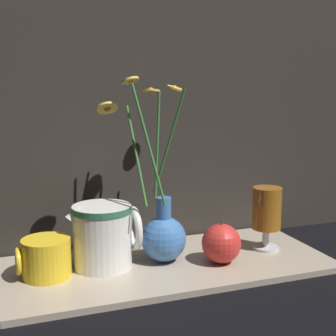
{
  "coord_description": "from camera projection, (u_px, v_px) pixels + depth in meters",
  "views": [
    {
      "loc": [
        -0.31,
        -0.84,
        0.36
      ],
      "look_at": [
        -0.0,
        0.0,
        0.2
      ],
      "focal_mm": 50.0,
      "sensor_mm": 36.0,
      "label": 1
    }
  ],
  "objects": [
    {
      "name": "ground_plane",
      "position": [
        169.0,
        267.0,
        0.94
      ],
      "size": [
        6.0,
        6.0,
        0.0
      ],
      "primitive_type": "plane",
      "color": "black"
    },
    {
      "name": "shelf",
      "position": [
        169.0,
        265.0,
        0.94
      ],
      "size": [
        0.64,
        0.28,
        0.01
      ],
      "color": "tan",
      "rests_on": "ground_plane"
    },
    {
      "name": "vase_with_flowers",
      "position": [
        163.0,
        231.0,
        0.93
      ],
      "size": [
        0.2,
        0.13,
        0.36
      ],
      "color": "#3F72B7",
      "rests_on": "shelf"
    },
    {
      "name": "tea_glass",
      "position": [
        266.0,
        211.0,
        1.0
      ],
      "size": [
        0.06,
        0.06,
        0.14
      ],
      "color": "silver",
      "rests_on": "shelf"
    },
    {
      "name": "ceramic_pitcher",
      "position": [
        104.0,
        233.0,
        0.9
      ],
      "size": [
        0.14,
        0.12,
        0.13
      ],
      "color": "white",
      "rests_on": "shelf"
    },
    {
      "name": "orange_fruit",
      "position": [
        221.0,
        243.0,
        0.93
      ],
      "size": [
        0.08,
        0.08,
        0.09
      ],
      "color": "red",
      "rests_on": "shelf"
    },
    {
      "name": "yellow_mug",
      "position": [
        45.0,
        258.0,
        0.86
      ],
      "size": [
        0.1,
        0.09,
        0.07
      ],
      "color": "yellow",
      "rests_on": "shelf"
    }
  ]
}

